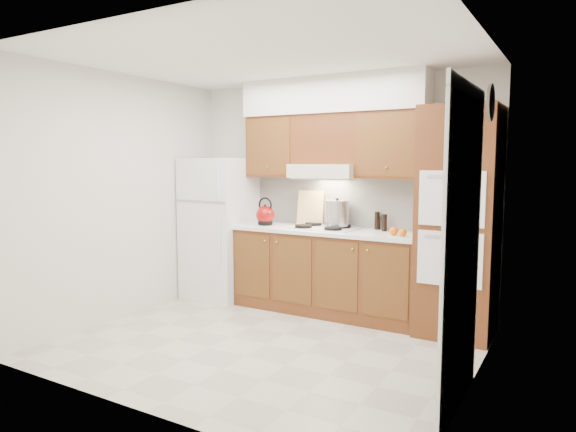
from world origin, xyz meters
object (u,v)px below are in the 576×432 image
object	(u,v)px
stock_pot	(337,214)
oven_cabinet	(459,222)
kettle	(265,215)
fridge	(220,228)

from	to	relation	value
stock_pot	oven_cabinet	bearing A→B (deg)	-5.05
oven_cabinet	kettle	bearing A→B (deg)	-179.20
stock_pot	fridge	bearing A→B (deg)	-174.24
fridge	stock_pot	bearing A→B (deg)	5.76
oven_cabinet	kettle	distance (m)	2.18
oven_cabinet	stock_pot	bearing A→B (deg)	174.95
stock_pot	kettle	bearing A→B (deg)	-170.12
oven_cabinet	stock_pot	size ratio (longest dim) A/B	8.03
oven_cabinet	stock_pot	world-z (taller)	oven_cabinet
fridge	oven_cabinet	xyz separation A→B (m)	(2.85, 0.03, 0.24)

